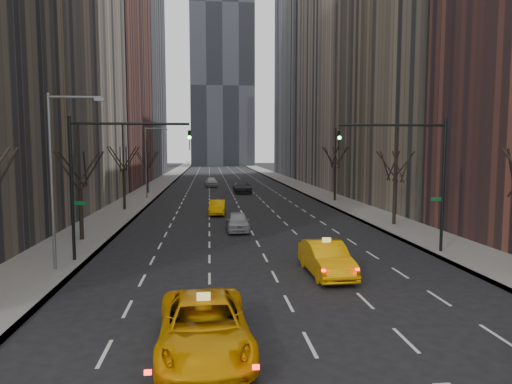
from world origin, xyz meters
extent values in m
plane|color=black|center=(0.00, 0.00, 0.00)|extent=(400.00, 400.00, 0.00)
cube|color=slate|center=(-12.25, 70.00, 0.07)|extent=(4.50, 320.00, 0.15)
cube|color=slate|center=(12.25, 70.00, 0.07)|extent=(4.50, 320.00, 0.15)
cube|color=brown|center=(-21.50, 66.00, 22.00)|extent=(14.00, 28.00, 44.00)
cube|color=slate|center=(-21.50, 96.00, 30.00)|extent=(14.00, 30.00, 60.00)
cube|color=tan|center=(21.50, 64.00, 25.00)|extent=(14.00, 28.00, 50.00)
cube|color=slate|center=(21.50, 95.00, 29.00)|extent=(14.00, 30.00, 58.00)
cube|color=black|center=(2.00, 170.00, 60.00)|extent=(24.00, 24.00, 120.00)
cylinder|color=black|center=(-11.19, 4.29, 5.16)|extent=(1.74, 0.72, 2.52)
cylinder|color=black|center=(-12.00, 18.00, 1.93)|extent=(0.28, 0.28, 3.57)
cylinder|color=black|center=(-12.00, 18.00, 5.84)|extent=(0.16, 0.16, 4.25)
cylinder|color=black|center=(-11.85, 18.85, 4.95)|extent=(0.42, 1.80, 2.52)
cylinder|color=black|center=(-11.19, 18.29, 4.95)|extent=(1.74, 0.72, 2.52)
cylinder|color=black|center=(-11.34, 17.45, 4.95)|extent=(1.46, 1.25, 2.52)
cylinder|color=black|center=(-12.15, 17.15, 4.95)|extent=(0.42, 1.80, 2.52)
cylinder|color=black|center=(-12.81, 17.71, 4.95)|extent=(1.74, 0.72, 2.52)
cylinder|color=black|center=(-12.66, 18.55, 4.95)|extent=(1.46, 1.25, 2.52)
cylinder|color=black|center=(-12.00, 34.00, 2.15)|extent=(0.28, 0.28, 3.99)
cylinder|color=black|center=(-12.00, 34.00, 6.52)|extent=(0.16, 0.16, 4.75)
cylinder|color=black|center=(-11.85, 34.85, 5.37)|extent=(0.42, 1.80, 2.52)
cylinder|color=black|center=(-11.19, 34.29, 5.37)|extent=(1.74, 0.72, 2.52)
cylinder|color=black|center=(-11.34, 33.45, 5.37)|extent=(1.46, 1.25, 2.52)
cylinder|color=black|center=(-12.15, 33.15, 5.37)|extent=(0.42, 1.80, 2.52)
cylinder|color=black|center=(-12.81, 33.71, 5.37)|extent=(1.74, 0.72, 2.52)
cylinder|color=black|center=(-12.66, 34.55, 5.37)|extent=(1.46, 1.25, 2.52)
cylinder|color=black|center=(-12.00, 52.00, 1.83)|extent=(0.28, 0.28, 3.36)
cylinder|color=black|center=(-12.00, 52.00, 5.51)|extent=(0.16, 0.16, 4.00)
cylinder|color=black|center=(-11.85, 52.85, 4.74)|extent=(0.42, 1.80, 2.52)
cylinder|color=black|center=(-11.19, 52.29, 4.74)|extent=(1.74, 0.72, 2.52)
cylinder|color=black|center=(-11.34, 51.45, 4.74)|extent=(1.46, 1.25, 2.52)
cylinder|color=black|center=(-12.15, 51.15, 4.74)|extent=(0.42, 1.80, 2.52)
cylinder|color=black|center=(-12.81, 51.71, 4.74)|extent=(1.74, 0.72, 2.52)
cylinder|color=black|center=(-12.66, 52.55, 4.74)|extent=(1.46, 1.25, 2.52)
cylinder|color=black|center=(11.34, 6.55, 5.16)|extent=(1.46, 1.25, 2.52)
cylinder|color=black|center=(12.00, 22.00, 1.93)|extent=(0.28, 0.28, 3.57)
cylinder|color=black|center=(12.00, 22.00, 5.84)|extent=(0.16, 0.16, 4.25)
cylinder|color=black|center=(12.15, 22.85, 4.95)|extent=(0.42, 1.80, 2.52)
cylinder|color=black|center=(12.81, 22.29, 4.95)|extent=(1.74, 0.72, 2.52)
cylinder|color=black|center=(12.66, 21.45, 4.95)|extent=(1.46, 1.25, 2.52)
cylinder|color=black|center=(11.85, 21.15, 4.95)|extent=(0.42, 1.80, 2.52)
cylinder|color=black|center=(11.19, 21.71, 4.95)|extent=(1.74, 0.72, 2.52)
cylinder|color=black|center=(11.34, 22.55, 4.95)|extent=(1.46, 1.25, 2.52)
cylinder|color=black|center=(12.00, 40.00, 2.15)|extent=(0.28, 0.28, 3.99)
cylinder|color=black|center=(12.00, 40.00, 6.52)|extent=(0.16, 0.16, 4.75)
cylinder|color=black|center=(12.15, 40.85, 5.37)|extent=(0.42, 1.80, 2.52)
cylinder|color=black|center=(12.81, 40.29, 5.37)|extent=(1.74, 0.72, 2.52)
cylinder|color=black|center=(12.66, 39.45, 5.37)|extent=(1.46, 1.25, 2.52)
cylinder|color=black|center=(11.85, 39.15, 5.37)|extent=(0.42, 1.80, 2.52)
cylinder|color=black|center=(11.19, 39.71, 5.37)|extent=(1.74, 0.72, 2.52)
cylinder|color=black|center=(11.34, 40.55, 5.37)|extent=(1.46, 1.25, 2.52)
cylinder|color=black|center=(-10.80, 12.00, 4.15)|extent=(0.18, 0.18, 8.00)
cylinder|color=black|center=(-7.55, 12.00, 7.75)|extent=(6.50, 0.14, 0.14)
imported|color=black|center=(-4.30, 12.00, 6.85)|extent=(0.18, 0.22, 1.10)
sphere|color=#0CFF33|center=(-4.30, 11.82, 7.00)|extent=(0.20, 0.20, 0.20)
cube|color=#0C5926|center=(-10.40, 12.00, 3.35)|extent=(0.70, 0.04, 0.22)
cylinder|color=black|center=(10.80, 12.00, 4.15)|extent=(0.18, 0.18, 8.00)
cylinder|color=black|center=(7.55, 12.00, 7.75)|extent=(6.50, 0.14, 0.14)
imported|color=black|center=(4.30, 12.00, 6.85)|extent=(0.18, 0.22, 1.10)
sphere|color=#0CFF33|center=(4.30, 11.82, 7.00)|extent=(0.20, 0.20, 0.20)
cube|color=#0C5926|center=(10.40, 12.00, 3.35)|extent=(0.70, 0.04, 0.22)
cylinder|color=slate|center=(-11.20, 10.00, 4.65)|extent=(0.16, 0.16, 9.00)
cylinder|color=slate|center=(-9.90, 10.00, 8.95)|extent=(2.60, 0.14, 0.14)
cube|color=slate|center=(-8.70, 10.00, 8.85)|extent=(0.50, 0.22, 0.15)
cylinder|color=slate|center=(-11.20, 45.00, 4.65)|extent=(0.16, 0.16, 9.00)
cylinder|color=slate|center=(-9.90, 45.00, 8.95)|extent=(2.60, 0.14, 0.14)
cube|color=slate|center=(-8.70, 45.00, 8.85)|extent=(0.50, 0.22, 0.15)
imported|color=#ED9F04|center=(-3.41, -0.24, 0.85)|extent=(3.07, 6.20, 1.69)
imported|color=#EE9D05|center=(2.63, 8.05, 0.84)|extent=(1.97, 5.19, 1.69)
imported|color=#AFB1B7|center=(-1.06, 21.01, 0.74)|extent=(1.76, 4.33, 1.47)
imported|color=#FFAE05|center=(-2.47, 30.16, 0.70)|extent=(1.75, 4.34, 1.40)
imported|color=#2A292E|center=(1.54, 52.08, 0.86)|extent=(2.51, 5.98, 1.73)
imported|color=silver|center=(-2.92, 63.65, 0.83)|extent=(2.35, 5.02, 1.66)
camera|label=1|loc=(-3.20, -14.05, 6.33)|focal=32.00mm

